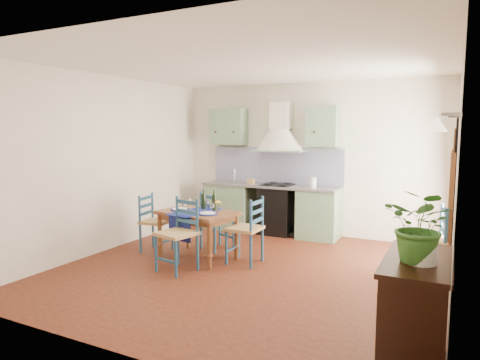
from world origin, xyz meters
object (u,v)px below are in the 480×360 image
dining_table (198,217)px  sideboard (415,311)px  chair_near (178,234)px  potted_plant (422,226)px

dining_table → sideboard: size_ratio=1.18×
sideboard → dining_table: bearing=150.2°
dining_table → chair_near: 0.63m
chair_near → sideboard: size_ratio=0.95×
potted_plant → dining_table: bearing=148.9°
dining_table → potted_plant: potted_plant is taller
dining_table → sideboard: (3.20, -1.83, -0.13)m
sideboard → potted_plant: (0.02, -0.11, 0.71)m
sideboard → potted_plant: size_ratio=1.85×
dining_table → chair_near: (0.08, -0.62, -0.12)m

